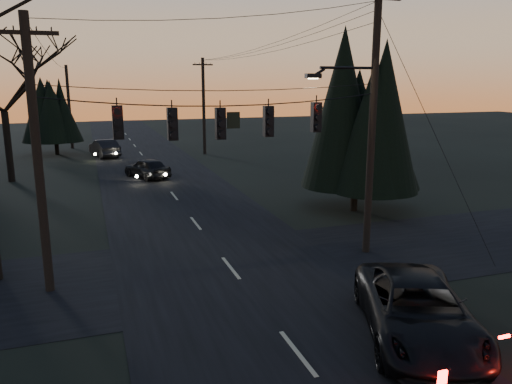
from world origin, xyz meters
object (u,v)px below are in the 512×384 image
object	(u,v)px
utility_pole_far_r	(205,154)
utility_pole_far_l	(73,148)
utility_pole_left	(50,291)
suv_near	(417,311)
sedan_oncoming_a	(147,168)
sedan_oncoming_b	(104,148)
evergreen_right	(358,121)
utility_pole_right	(366,252)

from	to	relation	value
utility_pole_far_r	utility_pole_far_l	size ratio (longest dim) A/B	1.06
utility_pole_left	suv_near	world-z (taller)	utility_pole_left
utility_pole_far_l	sedan_oncoming_a	bearing A→B (deg)	-73.82
utility_pole_far_l	sedan_oncoming_b	distance (m)	7.42
utility_pole_left	utility_pole_far_r	xyz separation A→B (m)	(11.50, 28.00, 0.00)
utility_pole_left	evergreen_right	distance (m)	16.02
evergreen_right	sedan_oncoming_b	size ratio (longest dim) A/B	1.74
utility_pole_left	sedan_oncoming_b	distance (m)	29.32
utility_pole_right	sedan_oncoming_a	bearing A→B (deg)	109.21
utility_pole_right	suv_near	bearing A→B (deg)	-110.02
utility_pole_left	sedan_oncoming_b	world-z (taller)	utility_pole_left
utility_pole_far_l	evergreen_right	size ratio (longest dim) A/B	1.00
utility_pole_left	utility_pole_far_r	distance (m)	30.27
utility_pole_far_l	sedan_oncoming_a	size ratio (longest dim) A/B	1.98
utility_pole_left	evergreen_right	size ratio (longest dim) A/B	1.06
suv_near	evergreen_right	bearing A→B (deg)	89.46
utility_pole_far_r	suv_near	bearing A→B (deg)	-93.83
suv_near	utility_pole_left	bearing A→B (deg)	167.60
utility_pole_right	utility_pole_far_r	distance (m)	28.00
utility_pole_far_r	utility_pole_right	bearing A→B (deg)	-90.00
utility_pole_far_l	evergreen_right	xyz separation A→B (m)	(14.22, -30.24, 4.59)
utility_pole_far_r	utility_pole_left	bearing A→B (deg)	-112.33
utility_pole_right	utility_pole_far_l	world-z (taller)	utility_pole_right
utility_pole_right	utility_pole_far_l	distance (m)	37.79
utility_pole_far_r	evergreen_right	size ratio (longest dim) A/B	1.06
sedan_oncoming_a	sedan_oncoming_b	bearing A→B (deg)	-102.66
suv_near	sedan_oncoming_b	xyz separation A→B (m)	(-6.40, 35.49, -0.02)
evergreen_right	sedan_oncoming_b	distance (m)	26.34
evergreen_right	sedan_oncoming_b	bearing A→B (deg)	116.00
utility_pole_far_l	evergreen_right	world-z (taller)	evergreen_right
utility_pole_far_r	suv_near	xyz separation A→B (m)	(-2.30, -34.31, 0.78)
sedan_oncoming_b	utility_pole_far_l	bearing A→B (deg)	-81.32
utility_pole_right	utility_pole_left	size ratio (longest dim) A/B	1.18
sedan_oncoming_a	utility_pole_left	bearing A→B (deg)	49.09
suv_near	sedan_oncoming_a	distance (m)	24.72
evergreen_right	suv_near	xyz separation A→B (m)	(-5.02, -12.07, -3.82)
suv_near	utility_pole_far_l	bearing A→B (deg)	124.32
utility_pole_right	utility_pole_far_r	xyz separation A→B (m)	(0.00, 28.00, 0.00)
utility_pole_far_l	sedan_oncoming_a	distance (m)	18.67
utility_pole_right	utility_pole_far_l	xyz separation A→B (m)	(-11.50, 36.00, 0.00)
utility_pole_far_l	evergreen_right	bearing A→B (deg)	-64.81
utility_pole_far_l	sedan_oncoming_b	size ratio (longest dim) A/B	1.74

